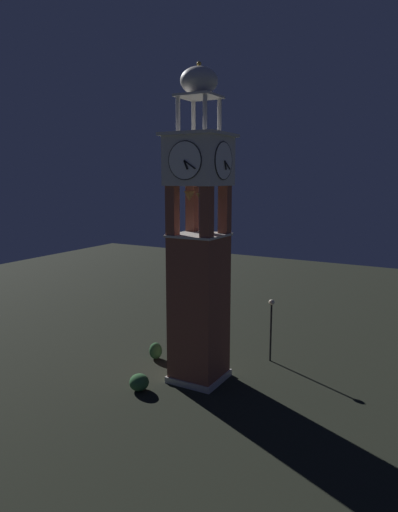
{
  "coord_description": "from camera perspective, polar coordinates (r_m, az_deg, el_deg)",
  "views": [
    {
      "loc": [
        -12.11,
        21.36,
        11.33
      ],
      "look_at": [
        0.0,
        0.0,
        7.11
      ],
      "focal_mm": 32.2,
      "sensor_mm": 36.0,
      "label": 1
    }
  ],
  "objects": [
    {
      "name": "shrub_near_entry",
      "position": [
        30.86,
        0.18,
        -11.11
      ],
      "size": [
        1.15,
        1.15,
        0.68
      ],
      "primitive_type": "ellipsoid",
      "color": "#336638",
      "rests_on": "ground"
    },
    {
      "name": "ground",
      "position": [
        27.05,
        -0.0,
        -15.01
      ],
      "size": [
        80.0,
        80.0,
        0.0
      ],
      "primitive_type": "plane",
      "color": "black"
    },
    {
      "name": "clock_tower",
      "position": [
        24.92,
        0.0,
        -0.01
      ],
      "size": [
        3.21,
        3.21,
        17.13
      ],
      "color": "brown",
      "rests_on": "ground"
    },
    {
      "name": "shrub_left_of_tower",
      "position": [
        25.77,
        -7.45,
        -15.3
      ],
      "size": [
        1.06,
        1.06,
        0.91
      ],
      "primitive_type": "ellipsoid",
      "color": "#336638",
      "rests_on": "ground"
    },
    {
      "name": "trash_bin",
      "position": [
        32.21,
        1.09,
        -10.08
      ],
      "size": [
        0.52,
        0.52,
        0.8
      ],
      "primitive_type": "cylinder",
      "color": "#2D2D33",
      "rests_on": "ground"
    },
    {
      "name": "shrub_behind_bench",
      "position": [
        29.68,
        -5.41,
        -11.64
      ],
      "size": [
        0.81,
        0.81,
        1.05
      ],
      "primitive_type": "ellipsoid",
      "color": "#336638",
      "rests_on": "ground"
    },
    {
      "name": "park_bench",
      "position": [
        32.83,
        1.49,
        -9.54
      ],
      "size": [
        0.45,
        1.6,
        0.95
      ],
      "color": "brown",
      "rests_on": "ground"
    },
    {
      "name": "lamp_post",
      "position": [
        28.85,
        8.95,
        -7.7
      ],
      "size": [
        0.36,
        0.36,
        3.96
      ],
      "color": "black",
      "rests_on": "ground"
    }
  ]
}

